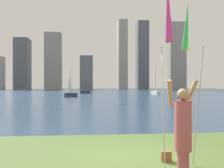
{
  "coord_description": "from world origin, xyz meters",
  "views": [
    {
      "loc": [
        -1.16,
        -6.58,
        1.85
      ],
      "look_at": [
        1.13,
        16.77,
        1.9
      ],
      "focal_mm": 42.48,
      "sensor_mm": 36.0,
      "label": 1
    }
  ],
  "objects_px": {
    "bag": "(166,156)",
    "sailboat_3": "(156,93)",
    "kite_flag_left": "(168,14)",
    "sailboat_6": "(85,92)",
    "kite_flag_right": "(187,30)",
    "sailboat_8": "(70,87)",
    "person": "(183,126)"
  },
  "relations": [
    {
      "from": "bag",
      "to": "sailboat_3",
      "type": "height_order",
      "value": "sailboat_3"
    },
    {
      "from": "bag",
      "to": "kite_flag_left",
      "type": "bearing_deg",
      "value": -105.21
    },
    {
      "from": "sailboat_6",
      "to": "kite_flag_left",
      "type": "bearing_deg",
      "value": -87.96
    },
    {
      "from": "kite_flag_left",
      "to": "kite_flag_right",
      "type": "xyz_separation_m",
      "value": [
        0.77,
        0.95,
        -0.13
      ]
    },
    {
      "from": "bag",
      "to": "sailboat_8",
      "type": "relative_size",
      "value": 0.05
    },
    {
      "from": "kite_flag_left",
      "to": "sailboat_3",
      "type": "relative_size",
      "value": 0.77
    },
    {
      "from": "sailboat_8",
      "to": "sailboat_6",
      "type": "bearing_deg",
      "value": 81.06
    },
    {
      "from": "person",
      "to": "sailboat_6",
      "type": "xyz_separation_m",
      "value": [
        -2.17,
        49.87,
        -0.62
      ]
    },
    {
      "from": "kite_flag_right",
      "to": "sailboat_8",
      "type": "bearing_deg",
      "value": 98.04
    },
    {
      "from": "sailboat_3",
      "to": "sailboat_6",
      "type": "bearing_deg",
      "value": 147.9
    },
    {
      "from": "person",
      "to": "sailboat_6",
      "type": "relative_size",
      "value": 0.48
    },
    {
      "from": "sailboat_3",
      "to": "sailboat_8",
      "type": "height_order",
      "value": "sailboat_3"
    },
    {
      "from": "sailboat_8",
      "to": "sailboat_3",
      "type": "bearing_deg",
      "value": 23.75
    },
    {
      "from": "bag",
      "to": "person",
      "type": "bearing_deg",
      "value": -81.42
    },
    {
      "from": "kite_flag_left",
      "to": "kite_flag_right",
      "type": "distance_m",
      "value": 1.23
    },
    {
      "from": "kite_flag_left",
      "to": "kite_flag_right",
      "type": "relative_size",
      "value": 1.07
    },
    {
      "from": "person",
      "to": "kite_flag_left",
      "type": "bearing_deg",
      "value": -168.79
    },
    {
      "from": "sailboat_3",
      "to": "sailboat_8",
      "type": "relative_size",
      "value": 1.15
    },
    {
      "from": "bag",
      "to": "sailboat_6",
      "type": "distance_m",
      "value": 49.12
    },
    {
      "from": "kite_flag_right",
      "to": "sailboat_3",
      "type": "xyz_separation_m",
      "value": [
        10.22,
        41.1,
        -2.76
      ]
    },
    {
      "from": "sailboat_8",
      "to": "kite_flag_left",
      "type": "bearing_deg",
      "value": -83.41
    },
    {
      "from": "kite_flag_left",
      "to": "sailboat_6",
      "type": "relative_size",
      "value": 0.99
    },
    {
      "from": "person",
      "to": "kite_flag_right",
      "type": "height_order",
      "value": "kite_flag_right"
    },
    {
      "from": "kite_flag_right",
      "to": "sailboat_3",
      "type": "distance_m",
      "value": 42.44
    },
    {
      "from": "kite_flag_left",
      "to": "kite_flag_right",
      "type": "bearing_deg",
      "value": 50.71
    },
    {
      "from": "sailboat_8",
      "to": "kite_flag_right",
      "type": "bearing_deg",
      "value": -81.96
    },
    {
      "from": "kite_flag_left",
      "to": "bag",
      "type": "distance_m",
      "value": 3.33
    },
    {
      "from": "person",
      "to": "kite_flag_right",
      "type": "distance_m",
      "value": 2.35
    },
    {
      "from": "kite_flag_right",
      "to": "sailboat_8",
      "type": "relative_size",
      "value": 0.83
    },
    {
      "from": "kite_flag_right",
      "to": "kite_flag_left",
      "type": "bearing_deg",
      "value": -129.29
    },
    {
      "from": "person",
      "to": "sailboat_6",
      "type": "bearing_deg",
      "value": 77.29
    },
    {
      "from": "kite_flag_right",
      "to": "bag",
      "type": "relative_size",
      "value": 15.54
    }
  ]
}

